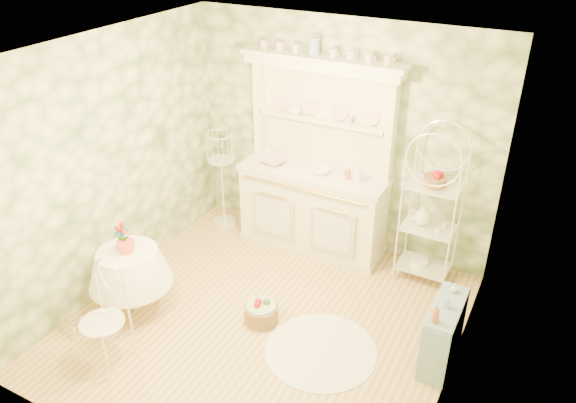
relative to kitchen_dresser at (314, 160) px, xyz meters
The scene contains 22 objects.
floor 1.91m from the kitchen_dresser, 82.50° to the right, with size 3.60×3.60×0.00m, color tan.
ceiling 2.18m from the kitchen_dresser, 82.50° to the right, with size 3.60×3.60×0.00m, color white.
wall_left 2.22m from the kitchen_dresser, 136.47° to the right, with size 3.60×3.60×0.00m, color beige.
wall_right 2.52m from the kitchen_dresser, 37.23° to the right, with size 3.60×3.60×0.00m, color beige.
wall_back 0.40m from the kitchen_dresser, 54.46° to the left, with size 3.60×3.60×0.00m, color beige.
wall_front 3.33m from the kitchen_dresser, 86.55° to the right, with size 3.60×3.60×0.00m, color beige.
kitchen_dresser is the anchor object (origin of this frame).
bakers_rack 1.40m from the kitchen_dresser, ahead, with size 0.58×0.41×1.86m, color white.
side_shelf 2.39m from the kitchen_dresser, 32.40° to the right, with size 0.24×0.65×0.56m, color #7D9BBA.
round_table 2.37m from the kitchen_dresser, 119.16° to the right, with size 0.72×0.72×0.78m, color white.
cafe_chair 2.87m from the kitchen_dresser, 107.16° to the right, with size 0.36×0.36×0.79m, color white.
birdcage_stand 1.32m from the kitchen_dresser, behind, with size 0.32×0.32×1.36m, color white.
floor_basket 1.84m from the kitchen_dresser, 84.14° to the right, with size 0.34×0.34×0.22m, color olive.
lace_rug 2.17m from the kitchen_dresser, 61.78° to the right, with size 1.06×1.06×0.01m, color white.
bowl_floral 0.52m from the kitchen_dresser, behind, with size 0.28×0.28×0.07m, color white.
bowl_white 0.17m from the kitchen_dresser, 22.44° to the right, with size 0.21×0.21×0.07m, color white.
cup_left 0.59m from the kitchen_dresser, 153.37° to the left, with size 0.12×0.12×0.10m, color white.
cup_right 0.59m from the kitchen_dresser, 25.74° to the left, with size 0.09×0.09×0.09m, color white.
potted_geranium 2.28m from the kitchen_dresser, 119.82° to the right, with size 0.16×0.11×0.30m, color #3F7238.
bottle_amber 2.38m from the kitchen_dresser, 38.36° to the right, with size 0.07×0.07×0.17m, color #B1613B.
bottle_blue 2.29m from the kitchen_dresser, 33.02° to the right, with size 0.05×0.05×0.10m, color #77A3C0.
bottle_glass 2.17m from the kitchen_dresser, 27.16° to the right, with size 0.07×0.07×0.09m, color silver.
Camera 1 is at (2.24, -3.76, 3.79)m, focal length 35.00 mm.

